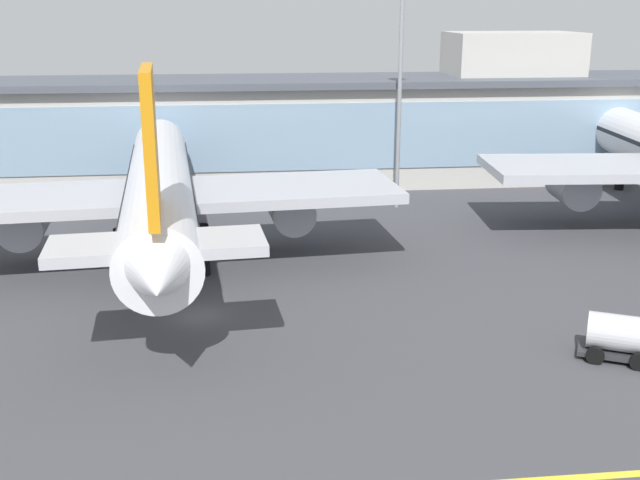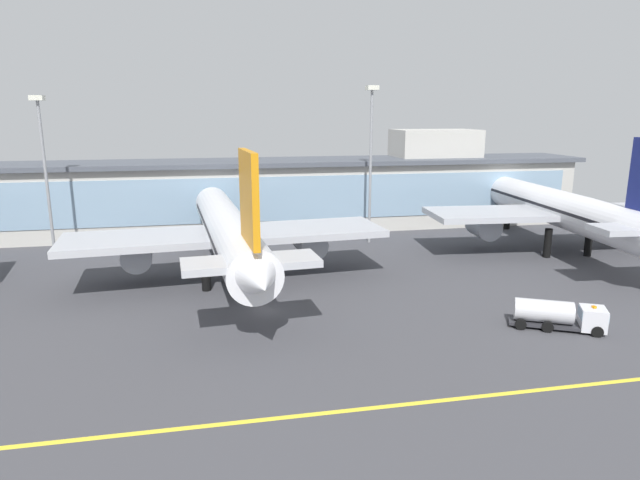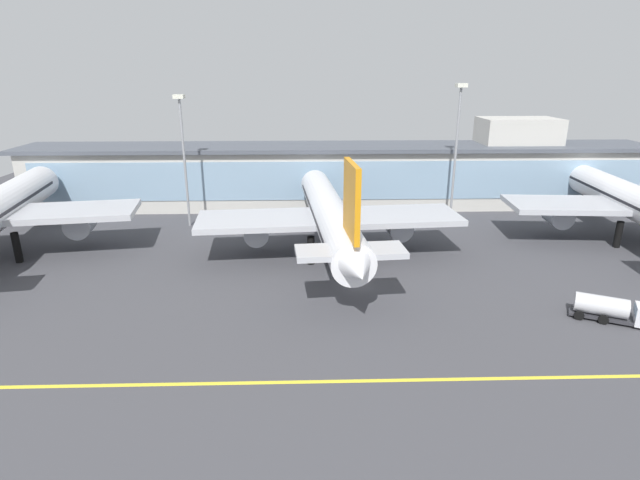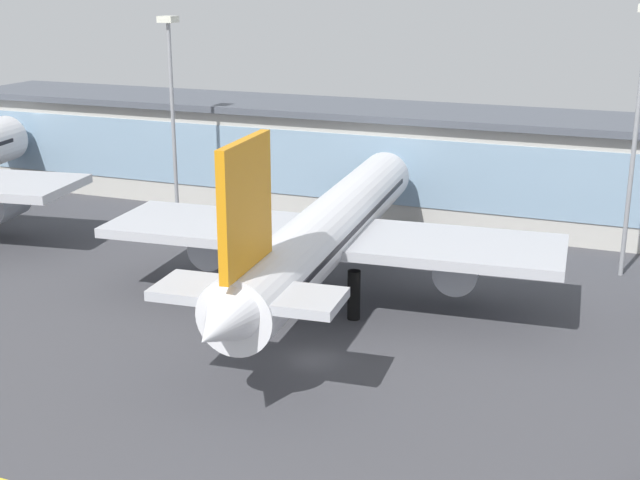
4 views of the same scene
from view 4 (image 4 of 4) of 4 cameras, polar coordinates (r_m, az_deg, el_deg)
ground_plane at (r=66.53m, az=-0.52°, el=-7.83°), size 180.00×180.00×0.00m
terminal_building at (r=103.10m, az=9.42°, el=4.99°), size 130.73×14.00×18.09m
airliner_near_right at (r=75.57m, az=0.53°, el=0.56°), size 40.97×52.75×17.96m
apron_light_mast_west at (r=99.88m, az=-9.71°, el=9.59°), size 1.80×1.80×23.66m
apron_light_mast_centre at (r=85.76m, az=20.16°, el=8.29°), size 1.80×1.80×25.48m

